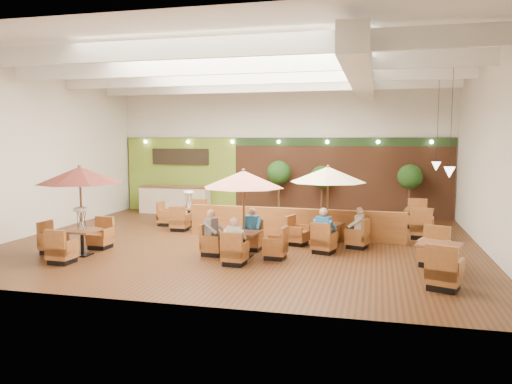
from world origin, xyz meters
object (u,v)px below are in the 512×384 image
(table_0, at_px, (79,191))
(table_4, at_px, (438,261))
(table_2, at_px, (328,191))
(topiary_0, at_px, (279,175))
(table_1, at_px, (244,196))
(topiary_2, at_px, (410,179))
(diner_1, at_px, (252,225))
(booth_divider, at_px, (293,223))
(table_5, at_px, (419,221))
(diner_2, at_px, (213,228))
(diner_4, at_px, (358,223))
(table_3, at_px, (183,214))
(service_counter, at_px, (175,200))
(diner_3, at_px, (324,226))
(diner_0, at_px, (235,236))
(topiary_1, at_px, (322,179))

(table_0, height_order, table_4, table_0)
(table_2, height_order, topiary_0, table_2)
(table_4, height_order, topiary_0, topiary_0)
(table_1, relative_size, topiary_2, 1.08)
(table_0, distance_m, diner_1, 4.81)
(booth_divider, xyz_separation_m, table_1, (-0.87, -2.90, 1.16))
(table_5, height_order, diner_2, diner_2)
(booth_divider, xyz_separation_m, diner_4, (2.05, -1.04, 0.26))
(table_2, height_order, table_3, table_2)
(table_2, xyz_separation_m, table_3, (-5.42, 2.26, -1.22))
(diner_4, bearing_deg, table_4, -134.72)
(table_5, distance_m, topiary_0, 6.01)
(service_counter, distance_m, diner_4, 9.45)
(table_5, distance_m, diner_3, 4.74)
(table_1, bearing_deg, service_counter, 129.17)
(booth_divider, relative_size, table_4, 2.47)
(table_1, distance_m, diner_2, 1.24)
(table_3, relative_size, diner_0, 3.06)
(booth_divider, relative_size, table_5, 2.48)
(diner_2, bearing_deg, table_0, -63.71)
(table_1, bearing_deg, topiary_1, 84.12)
(table_1, xyz_separation_m, table_3, (-3.38, 4.12, -1.20))
(booth_divider, xyz_separation_m, diner_1, (-0.87, -2.03, 0.26))
(booth_divider, bearing_deg, diner_2, -118.55)
(service_counter, height_order, table_4, service_counter)
(booth_divider, xyz_separation_m, table_3, (-4.25, 1.22, -0.04))
(table_0, bearing_deg, service_counter, 96.61)
(diner_2, bearing_deg, diner_1, 147.73)
(topiary_1, xyz_separation_m, diner_1, (-1.28, -6.40, -0.83))
(table_5, bearing_deg, diner_1, -132.97)
(table_2, height_order, diner_1, table_2)
(topiary_2, bearing_deg, diner_2, -127.26)
(topiary_0, bearing_deg, table_3, -132.70)
(table_0, distance_m, topiary_2, 12.14)
(table_5, relative_size, diner_2, 3.53)
(booth_divider, relative_size, table_1, 2.92)
(service_counter, distance_m, topiary_2, 9.68)
(topiary_0, relative_size, diner_1, 3.05)
(topiary_1, distance_m, diner_1, 6.58)
(diner_2, bearing_deg, table_1, 102.73)
(service_counter, xyz_separation_m, table_0, (0.59, -7.92, 1.19))
(booth_divider, height_order, diner_4, diner_4)
(table_5, xyz_separation_m, topiary_0, (-5.31, 2.49, 1.32))
(diner_2, height_order, diner_4, diner_2)
(table_5, bearing_deg, table_4, -81.92)
(booth_divider, bearing_deg, table_5, 27.73)
(table_5, bearing_deg, table_0, -140.51)
(table_5, bearing_deg, table_2, -125.68)
(topiary_0, bearing_deg, diner_3, -68.25)
(service_counter, relative_size, table_4, 1.06)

